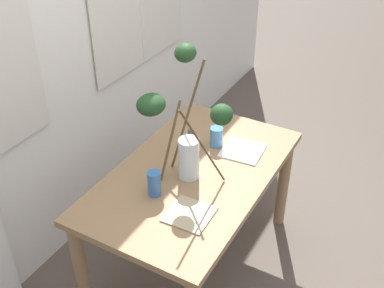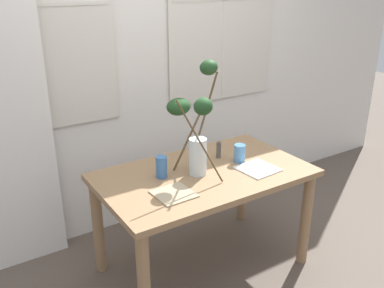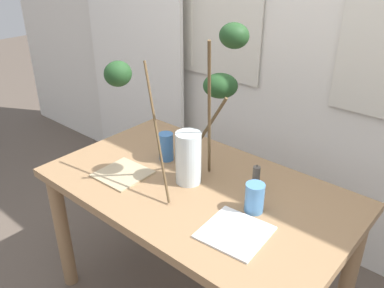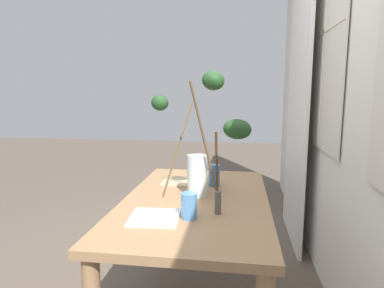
{
  "view_description": "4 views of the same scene",
  "coord_description": "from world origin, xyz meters",
  "px_view_note": "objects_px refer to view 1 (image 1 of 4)",
  "views": [
    {
      "loc": [
        -1.88,
        -1.05,
        2.39
      ],
      "look_at": [
        -0.06,
        -0.03,
        0.98
      ],
      "focal_mm": 44.71,
      "sensor_mm": 36.0,
      "label": 1
    },
    {
      "loc": [
        -1.42,
        -2.06,
        1.93
      ],
      "look_at": [
        -0.06,
        0.05,
        0.94
      ],
      "focal_mm": 39.27,
      "sensor_mm": 36.0,
      "label": 2
    },
    {
      "loc": [
        0.98,
        -1.17,
        1.73
      ],
      "look_at": [
        -0.06,
        0.04,
        0.91
      ],
      "focal_mm": 37.44,
      "sensor_mm": 36.0,
      "label": 3
    },
    {
      "loc": [
        1.8,
        0.24,
        1.35
      ],
      "look_at": [
        -0.11,
        -0.04,
        1.04
      ],
      "focal_mm": 30.79,
      "sensor_mm": 36.0,
      "label": 4
    }
  ],
  "objects_px": {
    "dining_table": "(193,187)",
    "drinking_glass_blue_left": "(154,183)",
    "vase_with_branches": "(180,124)",
    "plate_square_left": "(189,214)",
    "plate_square_right": "(243,150)",
    "pillar_candle": "(191,138)",
    "drinking_glass_blue_right": "(216,137)"
  },
  "relations": [
    {
      "from": "plate_square_right",
      "to": "pillar_candle",
      "type": "relative_size",
      "value": 1.84
    },
    {
      "from": "drinking_glass_blue_left",
      "to": "drinking_glass_blue_right",
      "type": "relative_size",
      "value": 1.13
    },
    {
      "from": "drinking_glass_blue_left",
      "to": "drinking_glass_blue_right",
      "type": "distance_m",
      "value": 0.58
    },
    {
      "from": "dining_table",
      "to": "plate_square_left",
      "type": "xyz_separation_m",
      "value": [
        -0.32,
        -0.16,
        0.12
      ]
    },
    {
      "from": "drinking_glass_blue_left",
      "to": "pillar_candle",
      "type": "height_order",
      "value": "drinking_glass_blue_left"
    },
    {
      "from": "vase_with_branches",
      "to": "plate_square_right",
      "type": "xyz_separation_m",
      "value": [
        0.37,
        -0.21,
        -0.32
      ]
    },
    {
      "from": "vase_with_branches",
      "to": "plate_square_left",
      "type": "distance_m",
      "value": 0.47
    },
    {
      "from": "plate_square_right",
      "to": "vase_with_branches",
      "type": "bearing_deg",
      "value": 149.84
    },
    {
      "from": "drinking_glass_blue_left",
      "to": "drinking_glass_blue_right",
      "type": "xyz_separation_m",
      "value": [
        0.57,
        -0.08,
        -0.01
      ]
    },
    {
      "from": "vase_with_branches",
      "to": "plate_square_right",
      "type": "height_order",
      "value": "vase_with_branches"
    },
    {
      "from": "vase_with_branches",
      "to": "pillar_candle",
      "type": "xyz_separation_m",
      "value": [
        0.27,
        0.09,
        -0.26
      ]
    },
    {
      "from": "vase_with_branches",
      "to": "plate_square_left",
      "type": "bearing_deg",
      "value": -142.54
    },
    {
      "from": "dining_table",
      "to": "plate_square_left",
      "type": "relative_size",
      "value": 6.27
    },
    {
      "from": "drinking_glass_blue_left",
      "to": "plate_square_left",
      "type": "distance_m",
      "value": 0.26
    },
    {
      "from": "drinking_glass_blue_right",
      "to": "plate_square_right",
      "type": "relative_size",
      "value": 0.53
    },
    {
      "from": "drinking_glass_blue_right",
      "to": "vase_with_branches",
      "type": "bearing_deg",
      "value": 171.98
    },
    {
      "from": "dining_table",
      "to": "drinking_glass_blue_left",
      "type": "distance_m",
      "value": 0.34
    },
    {
      "from": "plate_square_right",
      "to": "drinking_glass_blue_left",
      "type": "bearing_deg",
      "value": 157.69
    },
    {
      "from": "plate_square_left",
      "to": "drinking_glass_blue_left",
      "type": "bearing_deg",
      "value": 77.76
    },
    {
      "from": "drinking_glass_blue_right",
      "to": "plate_square_right",
      "type": "bearing_deg",
      "value": -81.46
    },
    {
      "from": "vase_with_branches",
      "to": "drinking_glass_blue_left",
      "type": "relative_size",
      "value": 5.1
    },
    {
      "from": "drinking_glass_blue_left",
      "to": "plate_square_right",
      "type": "height_order",
      "value": "drinking_glass_blue_left"
    },
    {
      "from": "plate_square_left",
      "to": "pillar_candle",
      "type": "bearing_deg",
      "value": 28.89
    },
    {
      "from": "dining_table",
      "to": "drinking_glass_blue_right",
      "type": "xyz_separation_m",
      "value": [
        0.3,
        0.01,
        0.17
      ]
    },
    {
      "from": "vase_with_branches",
      "to": "drinking_glass_blue_right",
      "type": "distance_m",
      "value": 0.43
    },
    {
      "from": "drinking_glass_blue_right",
      "to": "pillar_candle",
      "type": "bearing_deg",
      "value": 120.42
    },
    {
      "from": "vase_with_branches",
      "to": "drinking_glass_blue_left",
      "type": "xyz_separation_m",
      "value": [
        -0.23,
        0.03,
        -0.25
      ]
    },
    {
      "from": "plate_square_right",
      "to": "pillar_candle",
      "type": "height_order",
      "value": "pillar_candle"
    },
    {
      "from": "drinking_glass_blue_right",
      "to": "plate_square_left",
      "type": "height_order",
      "value": "drinking_glass_blue_right"
    },
    {
      "from": "drinking_glass_blue_left",
      "to": "plate_square_left",
      "type": "bearing_deg",
      "value": -102.24
    },
    {
      "from": "dining_table",
      "to": "vase_with_branches",
      "type": "height_order",
      "value": "vase_with_branches"
    },
    {
      "from": "dining_table",
      "to": "plate_square_right",
      "type": "relative_size",
      "value": 5.88
    }
  ]
}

